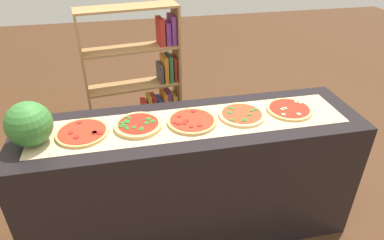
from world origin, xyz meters
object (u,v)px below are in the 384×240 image
bookshelf (147,87)px  pizza_pepperoni_2 (192,121)px  pizza_spinach_1 (138,125)px  pizza_spinach_3 (242,115)px  watermelon (29,124)px  pizza_pepperoni_0 (82,133)px  pizza_mushroom_4 (289,109)px

bookshelf → pizza_pepperoni_2: bearing=-80.0°
pizza_spinach_1 → pizza_spinach_3: pizza_spinach_1 is taller
pizza_pepperoni_2 → watermelon: watermelon is taller
pizza_pepperoni_0 → bookshelf: bearing=66.7°
pizza_spinach_1 → pizza_mushroom_4: (0.99, -0.00, -0.00)m
pizza_pepperoni_2 → watermelon: (-0.92, -0.03, 0.11)m
pizza_pepperoni_0 → pizza_spinach_3: 0.99m
pizza_pepperoni_0 → pizza_mushroom_4: (1.32, 0.01, -0.00)m
pizza_pepperoni_0 → watermelon: bearing=-172.3°
pizza_spinach_3 → bookshelf: (-0.52, 1.07, -0.26)m
pizza_mushroom_4 → bookshelf: size_ratio=0.21×
pizza_spinach_3 → watermelon: watermelon is taller
pizza_spinach_1 → bookshelf: size_ratio=0.21×
pizza_spinach_3 → pizza_mushroom_4: same height
pizza_pepperoni_0 → bookshelf: (0.47, 1.08, -0.26)m
pizza_mushroom_4 → bookshelf: (-0.85, 1.07, -0.26)m
pizza_pepperoni_0 → pizza_pepperoni_2: (0.66, -0.01, 0.00)m
pizza_spinach_1 → pizza_pepperoni_2: (0.33, -0.02, -0.00)m
pizza_mushroom_4 → pizza_pepperoni_0: bearing=-179.5°
watermelon → pizza_spinach_1: bearing=4.7°
watermelon → bookshelf: 1.39m
bookshelf → pizza_pepperoni_0: bearing=-113.3°
pizza_pepperoni_0 → pizza_spinach_3: (0.99, 0.01, 0.00)m
pizza_spinach_1 → pizza_spinach_3: 0.66m
pizza_spinach_3 → pizza_spinach_1: bearing=179.5°
pizza_spinach_1 → pizza_pepperoni_2: pizza_spinach_1 is taller
pizza_pepperoni_0 → pizza_spinach_1: bearing=2.3°
pizza_pepperoni_0 → pizza_mushroom_4: size_ratio=1.03×
pizza_mushroom_4 → watermelon: (-1.58, -0.05, 0.12)m
pizza_pepperoni_0 → pizza_spinach_3: bearing=0.4°
pizza_pepperoni_0 → pizza_pepperoni_2: 0.66m
pizza_mushroom_4 → watermelon: watermelon is taller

